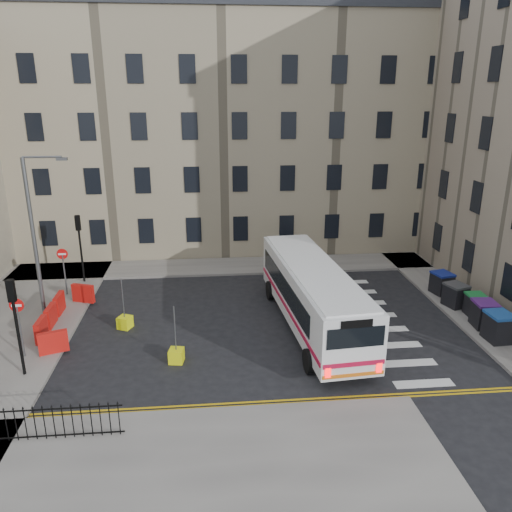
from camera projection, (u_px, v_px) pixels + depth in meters
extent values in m
plane|color=black|center=(298.00, 322.00, 25.19)|extent=(120.00, 120.00, 0.00)
cube|color=slate|center=(186.00, 268.00, 32.76)|extent=(36.00, 3.20, 0.15)
cube|color=slate|center=(436.00, 285.00, 29.75)|extent=(2.40, 26.00, 0.15)
cube|color=slate|center=(18.00, 324.00, 24.86)|extent=(6.00, 22.00, 0.15)
cube|color=slate|center=(128.00, 474.00, 15.09)|extent=(20.00, 6.00, 0.15)
cube|color=gray|center=(171.00, 136.00, 36.71)|extent=(38.00, 10.50, 16.00)
cube|color=black|center=(164.00, 7.00, 34.02)|extent=(38.30, 10.80, 1.20)
cylinder|color=black|center=(82.00, 256.00, 29.72)|extent=(0.12, 0.12, 3.20)
cube|color=black|center=(78.00, 223.00, 29.07)|extent=(0.28, 0.22, 0.90)
cylinder|color=black|center=(19.00, 339.00, 19.79)|extent=(0.12, 0.12, 3.20)
cube|color=black|center=(11.00, 291.00, 19.15)|extent=(0.28, 0.22, 0.90)
cylinder|color=#595B5E|center=(34.00, 239.00, 24.62)|extent=(0.20, 0.20, 8.00)
cube|color=#595B5E|center=(22.00, 156.00, 23.35)|extent=(0.50, 0.22, 0.14)
cylinder|color=#595B5E|center=(65.00, 274.00, 27.91)|extent=(0.08, 0.08, 2.40)
cube|color=red|center=(62.00, 249.00, 27.44)|extent=(0.60, 0.04, 0.60)
cylinder|color=#595B5E|center=(21.00, 331.00, 21.29)|extent=(0.08, 0.08, 2.40)
cube|color=red|center=(15.00, 299.00, 20.82)|extent=(0.60, 0.04, 0.60)
cube|color=red|center=(41.00, 330.00, 22.95)|extent=(0.25, 1.25, 1.00)
cube|color=red|center=(51.00, 316.00, 24.37)|extent=(0.25, 1.25, 1.00)
cube|color=red|center=(59.00, 304.00, 25.79)|extent=(0.25, 1.25, 1.00)
cube|color=red|center=(83.00, 293.00, 27.10)|extent=(1.26, 0.66, 1.00)
cube|color=red|center=(53.00, 342.00, 21.80)|extent=(1.26, 0.66, 1.00)
cube|color=black|center=(4.00, 438.00, 16.35)|extent=(7.80, 0.04, 0.04)
cube|color=white|center=(312.00, 293.00, 24.12)|extent=(3.53, 11.52, 2.58)
cube|color=black|center=(284.00, 287.00, 24.32)|extent=(0.83, 9.05, 1.03)
cube|color=black|center=(335.00, 284.00, 24.76)|extent=(0.83, 9.05, 1.03)
cube|color=black|center=(285.00, 253.00, 29.35)|extent=(2.27, 0.25, 1.13)
cube|color=black|center=(356.00, 338.00, 18.65)|extent=(2.27, 0.25, 0.83)
cube|color=#B00F2F|center=(286.00, 307.00, 24.10)|extent=(0.99, 11.10, 0.19)
cube|color=#B00F2F|center=(337.00, 303.00, 24.54)|extent=(0.99, 11.10, 0.19)
cube|color=#FF0C0C|center=(328.00, 373.00, 18.90)|extent=(0.23, 0.07, 0.41)
cube|color=#FF0C0C|center=(379.00, 368.00, 19.25)|extent=(0.23, 0.07, 0.41)
cylinder|color=black|center=(270.00, 290.00, 27.87)|extent=(0.38, 1.05, 1.03)
cylinder|color=black|center=(314.00, 287.00, 28.31)|extent=(0.38, 1.05, 1.03)
cylinder|color=black|center=(309.00, 361.00, 20.55)|extent=(0.38, 1.05, 1.03)
cylinder|color=black|center=(368.00, 355.00, 20.99)|extent=(0.38, 1.05, 1.03)
cube|color=black|center=(498.00, 328.00, 22.87)|extent=(1.07, 1.22, 1.22)
cube|color=#1A488F|center=(501.00, 315.00, 22.66)|extent=(1.13, 1.28, 0.13)
cube|color=black|center=(484.00, 315.00, 24.22)|extent=(1.06, 1.20, 1.18)
cube|color=#4B1C6B|center=(486.00, 303.00, 24.02)|extent=(1.11, 1.26, 0.12)
cube|color=black|center=(475.00, 306.00, 25.49)|extent=(0.87, 1.00, 1.02)
cube|color=#197434|center=(477.00, 296.00, 25.31)|extent=(0.92, 1.05, 0.11)
cube|color=black|center=(455.00, 296.00, 26.58)|extent=(1.20, 1.30, 1.12)
cube|color=#363638|center=(457.00, 285.00, 26.39)|extent=(1.26, 1.36, 0.12)
cube|color=black|center=(442.00, 284.00, 28.25)|extent=(1.14, 1.25, 1.12)
cube|color=navy|center=(443.00, 274.00, 28.06)|extent=(1.19, 1.30, 0.12)
cube|color=#ECF60D|center=(125.00, 322.00, 24.48)|extent=(0.79, 0.79, 0.60)
cube|color=#E3E70D|center=(176.00, 356.00, 21.39)|extent=(0.69, 0.69, 0.60)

